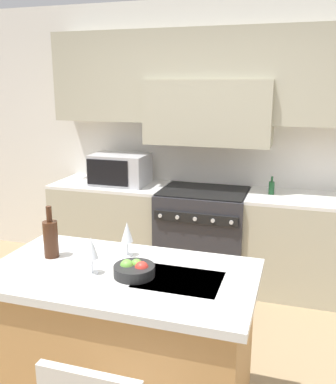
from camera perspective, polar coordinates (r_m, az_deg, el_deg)
back_cabinetry at (r=4.25m, az=5.83°, el=9.70°), size 10.00×0.46×2.70m
back_counter at (r=4.25m, az=4.76°, el=-5.79°), size 3.11×0.62×0.92m
range_stove at (r=4.23m, az=4.70°, el=-5.87°), size 0.83×0.70×0.92m
microwave at (r=4.34m, az=-6.40°, el=3.04°), size 0.55×0.41×0.31m
kitchen_island at (r=2.60m, az=-6.05°, el=-19.69°), size 1.47×0.81×0.92m
wine_bottle at (r=2.60m, az=-15.37°, el=-5.91°), size 0.09×0.09×0.31m
wine_glass_near at (r=2.32m, az=-10.18°, el=-7.48°), size 0.07×0.07×0.21m
wine_glass_far at (r=2.52m, az=-5.48°, el=-5.46°), size 0.07×0.07×0.21m
fruit_bowl at (r=2.31m, az=-4.51°, el=-10.27°), size 0.22×0.22×0.09m
oil_bottle_on_counter at (r=4.04m, az=13.64°, el=0.58°), size 0.05×0.05×0.17m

